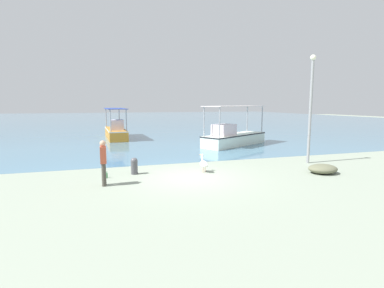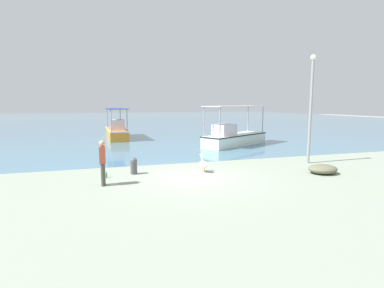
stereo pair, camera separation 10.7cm
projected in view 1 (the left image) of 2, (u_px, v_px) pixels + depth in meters
ground at (191, 178)px, 12.30m from camera, size 120.00×120.00×0.00m
harbor_water at (118, 119)px, 57.73m from camera, size 110.00×90.00×0.00m
fishing_boat_near_right at (233, 136)px, 21.65m from camera, size 5.90×4.32×2.86m
fishing_boat_near_left at (116, 131)px, 26.10m from camera, size 1.76×6.16×2.62m
pelican at (204, 164)px, 13.24m from camera, size 0.36×0.81×0.80m
lamp_post at (311, 103)px, 14.97m from camera, size 0.28×0.28×5.40m
mooring_bollard at (134, 165)px, 12.88m from camera, size 0.30×0.30×0.72m
fisherman_standing at (103, 162)px, 11.00m from camera, size 0.22×0.40×1.69m
net_pile at (323, 169)px, 13.07m from camera, size 1.28×1.09×0.40m
glass_bottle at (107, 175)px, 12.24m from camera, size 0.07×0.07×0.27m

